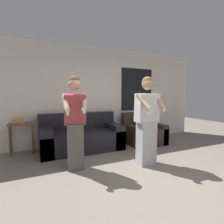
{
  "coord_description": "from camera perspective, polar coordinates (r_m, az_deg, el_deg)",
  "views": [
    {
      "loc": [
        -1.71,
        -2.01,
        1.37
      ],
      "look_at": [
        -0.35,
        0.96,
        1.05
      ],
      "focal_mm": 28.0,
      "sensor_mm": 36.0,
      "label": 1
    }
  ],
  "objects": [
    {
      "name": "person_left",
      "position": [
        3.24,
        -11.98,
        -3.17
      ],
      "size": [
        0.44,
        0.53,
        1.71
      ],
      "color": "#56514C",
      "rests_on": "ground_plane"
    },
    {
      "name": "ground_plane",
      "position": [
        2.97,
        15.16,
        -22.14
      ],
      "size": [
        14.0,
        14.0,
        0.0
      ],
      "primitive_type": "plane",
      "color": "slate"
    },
    {
      "name": "couch",
      "position": [
        4.52,
        -9.93,
        -8.08
      ],
      "size": [
        1.99,
        0.95,
        0.91
      ],
      "color": "black",
      "rests_on": "ground_plane"
    },
    {
      "name": "armchair",
      "position": [
        5.12,
        10.11,
        -6.65
      ],
      "size": [
        0.99,
        0.94,
        0.86
      ],
      "color": "#332823",
      "rests_on": "ground_plane"
    },
    {
      "name": "person_right",
      "position": [
        3.47,
        11.33,
        -2.81
      ],
      "size": [
        0.52,
        0.46,
        1.72
      ],
      "color": "#B2B2B7",
      "rests_on": "ground_plane"
    },
    {
      "name": "side_table",
      "position": [
        4.59,
        -27.54,
        -4.9
      ],
      "size": [
        0.54,
        0.36,
        0.87
      ],
      "color": "brown",
      "rests_on": "ground_plane"
    },
    {
      "name": "wall_back",
      "position": [
        5.06,
        -4.66,
        5.29
      ],
      "size": [
        6.87,
        0.07,
        2.7
      ],
      "color": "silver",
      "rests_on": "ground_plane"
    }
  ]
}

